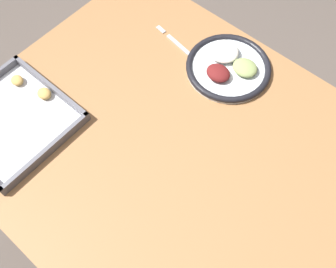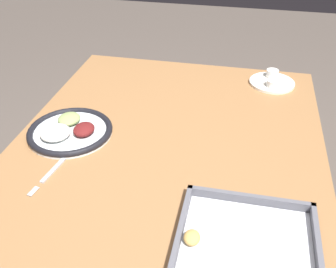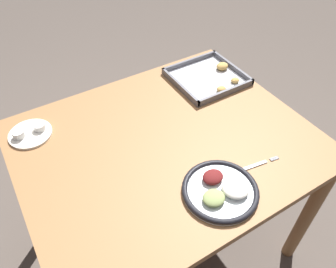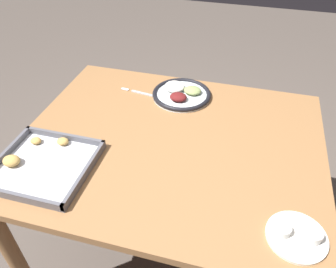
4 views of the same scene
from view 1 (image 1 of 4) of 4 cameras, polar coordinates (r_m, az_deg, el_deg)
name	(u,v)px [view 1 (image 1 of 4)]	position (r m, az deg, el deg)	size (l,w,h in m)	color
ground_plane	(169,221)	(1.81, 0.21, -12.51)	(8.00, 8.00, 0.00)	#564C44
dining_table	(170,159)	(1.19, 0.31, -3.58)	(1.12, 0.92, 0.77)	olive
dinner_plate	(228,66)	(1.23, 8.74, 9.70)	(0.26, 0.26, 0.04)	silver
fork	(182,48)	(1.27, 2.00, 12.42)	(0.22, 0.04, 0.00)	#B2B2B7
baking_tray	(10,118)	(1.20, -21.91, 2.22)	(0.32, 0.31, 0.04)	#595960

